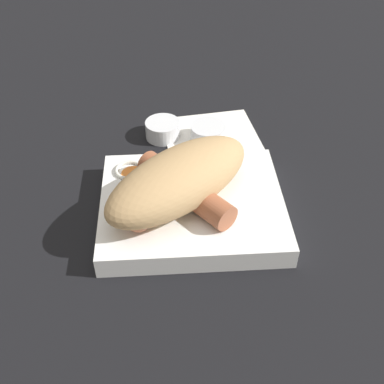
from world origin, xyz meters
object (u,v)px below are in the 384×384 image
(condiment_cup_far, at_px, (163,130))
(sausage, at_px, (185,189))
(bread_roll, at_px, (179,181))
(food_tray, at_px, (192,207))
(condiment_cup_near, at_px, (208,134))

(condiment_cup_far, bearing_deg, sausage, -81.94)
(sausage, xyz_separation_m, condiment_cup_far, (-0.02, 0.17, -0.03))
(bread_roll, xyz_separation_m, condiment_cup_far, (-0.02, 0.17, -0.05))
(bread_roll, height_order, condiment_cup_far, bread_roll)
(food_tray, height_order, sausage, sausage)
(condiment_cup_far, bearing_deg, food_tray, -79.14)
(food_tray, bearing_deg, condiment_cup_far, 100.86)
(sausage, distance_m, condiment_cup_far, 0.17)
(food_tray, bearing_deg, condiment_cup_near, 77.79)
(bread_roll, relative_size, condiment_cup_near, 4.14)
(condiment_cup_far, bearing_deg, condiment_cup_near, -12.21)
(condiment_cup_near, bearing_deg, food_tray, -102.21)
(bread_roll, bearing_deg, condiment_cup_near, 72.79)
(food_tray, relative_size, bread_roll, 1.04)
(sausage, height_order, condiment_cup_near, sausage)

